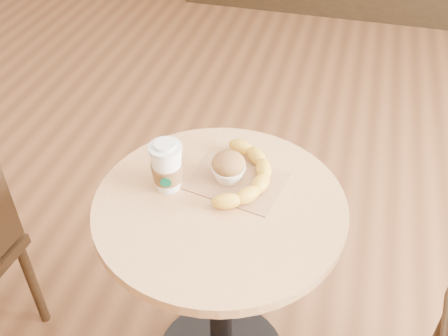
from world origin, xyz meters
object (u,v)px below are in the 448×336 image
Objects in this scene: coffee_cup at (167,168)px; banana at (247,175)px; cafe_table at (220,264)px; muffin at (228,167)px.

coffee_cup is 0.47× the size of banana.
banana is (0.05, 0.09, 0.26)m from cafe_table.
muffin is (0.14, 0.07, -0.02)m from coffee_cup.
coffee_cup is at bearing 171.02° from cafe_table.
banana reaches higher than cafe_table.
cafe_table is at bearing -115.64° from banana.
cafe_table is 2.52× the size of banana.
muffin reaches higher than cafe_table.
coffee_cup is (-0.14, 0.02, 0.30)m from cafe_table.
banana is at bearing 6.41° from muffin.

